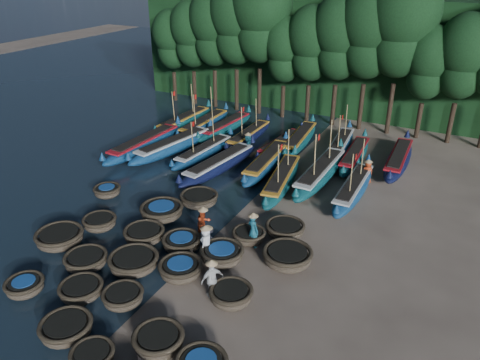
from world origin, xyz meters
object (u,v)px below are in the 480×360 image
at_px(long_boat_7, 320,173).
at_px(fisherman_5, 248,144).
at_px(long_boat_9, 184,121).
at_px(long_boat_12, 249,136).
at_px(coracle_13, 181,269).
at_px(coracle_14, 231,295).
at_px(long_boat_4, 219,164).
at_px(coracle_7, 123,297).
at_px(coracle_12, 134,262).
at_px(coracle_11, 86,260).
at_px(long_boat_10, 204,124).
at_px(fisherman_1, 253,229).
at_px(coracle_8, 159,341).
at_px(coracle_18, 222,254).
at_px(coracle_5, 25,286).
at_px(long_boat_2, 173,145).
at_px(coracle_2, 66,328).
at_px(fisherman_4, 212,278).
at_px(long_boat_1, 144,144).
at_px(long_boat_3, 204,152).
at_px(long_boat_16, 354,155).
at_px(long_boat_13, 281,145).
at_px(coracle_21, 162,211).
at_px(coracle_15, 100,222).
at_px(fisherman_2, 204,222).
at_px(coracle_24, 285,229).
at_px(coracle_19, 287,256).
at_px(long_boat_11, 225,127).
at_px(fisherman_3, 208,240).
at_px(coracle_6, 81,290).
at_px(long_boat_14, 300,139).
at_px(long_boat_8, 353,188).
at_px(long_boat_15, 340,146).
at_px(coracle_10, 60,237).
at_px(long_boat_6, 282,179).
at_px(coracle_22, 199,199).
at_px(long_boat_5, 267,162).
at_px(coracle_3, 93,356).
at_px(coracle_17, 182,242).

height_order(long_boat_7, fisherman_5, long_boat_7).
bearing_deg(long_boat_9, fisherman_5, -20.21).
distance_m(long_boat_12, fisherman_5, 2.68).
relative_size(coracle_13, coracle_14, 1.04).
bearing_deg(long_boat_4, coracle_13, -61.78).
relative_size(coracle_7, coracle_12, 0.79).
bearing_deg(coracle_11, long_boat_4, 88.70).
relative_size(long_boat_10, fisherman_1, 4.02).
xyz_separation_m(coracle_8, coracle_18, (-0.62, 5.85, -0.00)).
bearing_deg(coracle_11, long_boat_7, 64.08).
xyz_separation_m(coracle_5, long_boat_2, (-3.38, 16.02, 0.20)).
xyz_separation_m(coracle_2, long_boat_12, (-2.94, 21.58, 0.11)).
relative_size(coracle_13, fisherman_4, 1.08).
height_order(coracle_18, long_boat_1, long_boat_1).
distance_m(long_boat_3, fisherman_1, 11.65).
bearing_deg(long_boat_16, fisherman_1, -100.83).
xyz_separation_m(long_boat_3, long_boat_7, (8.56, 0.19, 0.10)).
relative_size(long_boat_9, long_boat_13, 1.12).
distance_m(coracle_21, fisherman_1, 5.68).
relative_size(coracle_15, fisherman_5, 1.06).
bearing_deg(coracle_2, coracle_18, 67.14).
xyz_separation_m(coracle_8, fisherman_2, (-2.49, 7.29, 0.44)).
distance_m(coracle_18, fisherman_4, 2.54).
bearing_deg(coracle_24, coracle_7, -116.30).
xyz_separation_m(coracle_19, long_boat_12, (-8.68, 13.47, 0.05)).
bearing_deg(long_boat_11, long_boat_4, -59.84).
bearing_deg(fisherman_3, coracle_6, 153.12).
xyz_separation_m(long_boat_14, fisherman_3, (1.15, -15.48, 0.28)).
relative_size(long_boat_8, long_boat_12, 1.05).
height_order(coracle_13, long_boat_15, long_boat_15).
relative_size(long_boat_2, long_boat_4, 1.04).
xyz_separation_m(coracle_10, long_boat_14, (5.84, 18.21, 0.09)).
bearing_deg(coracle_5, long_boat_4, 85.10).
bearing_deg(long_boat_7, fisherman_2, -108.46).
bearing_deg(long_boat_2, long_boat_1, -150.27).
xyz_separation_m(long_boat_7, long_boat_14, (-3.35, 5.21, -0.06)).
distance_m(coracle_5, long_boat_6, 15.59).
distance_m(coracle_22, long_boat_12, 10.63).
height_order(long_boat_5, long_boat_11, long_boat_5).
bearing_deg(coracle_8, coracle_6, 169.07).
distance_m(coracle_18, long_boat_6, 8.60).
xyz_separation_m(long_boat_2, long_boat_11, (1.32, 5.49, -0.07)).
distance_m(coracle_11, long_boat_6, 12.80).
bearing_deg(long_boat_16, long_boat_3, -159.68).
distance_m(coracle_6, long_boat_1, 16.31).
height_order(coracle_6, coracle_11, coracle_11).
height_order(coracle_3, long_boat_7, long_boat_7).
bearing_deg(coracle_5, coracle_18, 42.64).
relative_size(long_boat_13, long_boat_15, 0.92).
xyz_separation_m(coracle_5, coracle_17, (4.12, 5.85, 0.04)).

